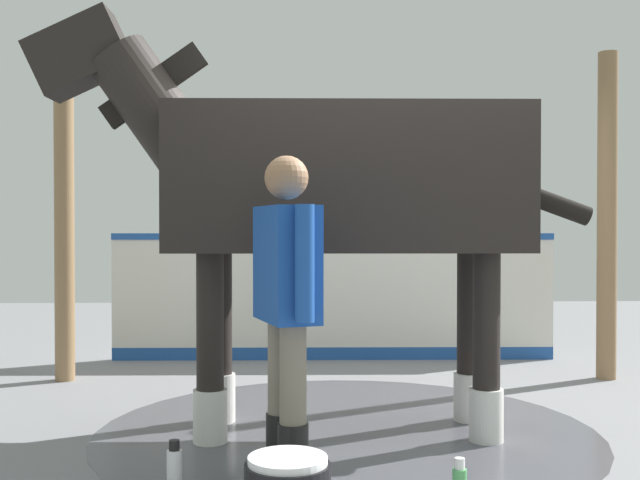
# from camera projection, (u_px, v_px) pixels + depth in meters

# --- Properties ---
(ground_plane) EXTENTS (16.00, 16.00, 0.02)m
(ground_plane) POSITION_uv_depth(u_px,v_px,m) (404.00, 430.00, 4.74)
(ground_plane) COLOR gray
(wet_patch) EXTENTS (3.09, 3.09, 0.00)m
(wet_patch) POSITION_uv_depth(u_px,v_px,m) (347.00, 431.00, 4.67)
(wet_patch) COLOR #4C4C54
(wet_patch) RESTS_ON ground
(barrier_wall) EXTENTS (4.19, 0.16, 1.20)m
(barrier_wall) POSITION_uv_depth(u_px,v_px,m) (333.00, 301.00, 7.19)
(barrier_wall) COLOR silver
(barrier_wall) RESTS_ON ground
(roof_post_near) EXTENTS (0.16, 0.16, 2.71)m
(roof_post_near) POSITION_uv_depth(u_px,v_px,m) (64.00, 216.00, 6.20)
(roof_post_near) COLOR olive
(roof_post_near) RESTS_ON ground
(roof_post_far) EXTENTS (0.16, 0.16, 2.71)m
(roof_post_far) POSITION_uv_depth(u_px,v_px,m) (607.00, 216.00, 6.27)
(roof_post_far) COLOR olive
(roof_post_far) RESTS_ON ground
(horse) EXTENTS (3.47, 0.90, 2.60)m
(horse) POSITION_uv_depth(u_px,v_px,m) (328.00, 188.00, 4.64)
(horse) COLOR black
(horse) RESTS_ON ground
(handler) EXTENTS (0.35, 0.63, 1.61)m
(handler) POSITION_uv_depth(u_px,v_px,m) (287.00, 296.00, 3.71)
(handler) COLOR black
(handler) RESTS_ON ground
(bottle_shampoo) EXTENTS (0.07, 0.07, 0.26)m
(bottle_shampoo) POSITION_uv_depth(u_px,v_px,m) (174.00, 470.00, 3.54)
(bottle_shampoo) COLOR white
(bottle_shampoo) RESTS_ON ground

